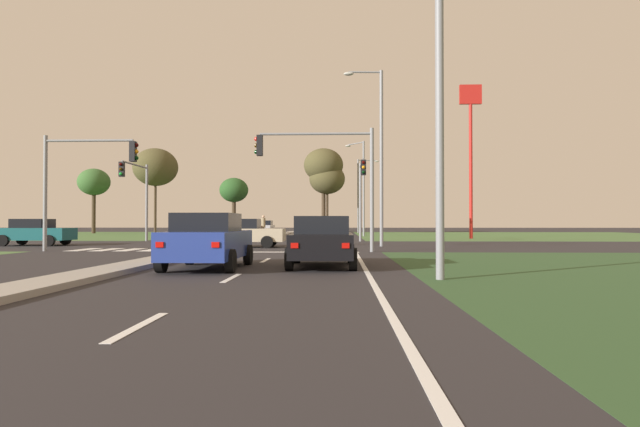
{
  "coord_description": "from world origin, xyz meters",
  "views": [
    {
      "loc": [
        6.1,
        -1.09,
        1.35
      ],
      "look_at": [
        4.71,
        38.0,
        1.98
      ],
      "focal_mm": 30.12,
      "sensor_mm": 36.0,
      "label": 1
    }
  ],
  "objects_px": {
    "car_navy_seventh": "(234,229)",
    "street_lamp_third": "(362,183)",
    "traffic_signal_near_left": "(80,171)",
    "treeline_second": "(155,167)",
    "pedestrian_at_median": "(263,224)",
    "street_lamp_near": "(435,62)",
    "treeline_near": "(94,183)",
    "car_beige_fifth": "(242,233)",
    "car_black_sixth": "(322,241)",
    "street_lamp_second": "(378,149)",
    "car_blue_near": "(208,240)",
    "car_teal_fourth": "(35,232)",
    "traffic_signal_far_right": "(361,185)",
    "car_silver_second": "(265,227)",
    "treeline_fifth": "(323,166)",
    "traffic_signal_near_right": "(328,166)",
    "fastfood_pole_sign": "(471,127)",
    "traffic_signal_far_left": "(138,187)",
    "street_lamp_fourth": "(360,192)",
    "treeline_fourth": "(327,179)",
    "car_maroon_third": "(251,228)",
    "treeline_third": "(234,191)"
  },
  "relations": [
    {
      "from": "car_teal_fourth",
      "to": "traffic_signal_far_right",
      "type": "distance_m",
      "value": 20.1
    },
    {
      "from": "car_silver_second",
      "to": "treeline_fifth",
      "type": "distance_m",
      "value": 10.61
    },
    {
      "from": "street_lamp_fourth",
      "to": "treeline_second",
      "type": "distance_m",
      "value": 24.98
    },
    {
      "from": "street_lamp_fourth",
      "to": "pedestrian_at_median",
      "type": "distance_m",
      "value": 24.88
    },
    {
      "from": "car_teal_fourth",
      "to": "treeline_near",
      "type": "distance_m",
      "value": 36.04
    },
    {
      "from": "traffic_signal_far_right",
      "to": "street_lamp_fourth",
      "type": "height_order",
      "value": "street_lamp_fourth"
    },
    {
      "from": "pedestrian_at_median",
      "to": "fastfood_pole_sign",
      "type": "xyz_separation_m",
      "value": [
        17.08,
        0.89,
        7.96
      ]
    },
    {
      "from": "car_black_sixth",
      "to": "traffic_signal_near_right",
      "type": "distance_m",
      "value": 8.81
    },
    {
      "from": "pedestrian_at_median",
      "to": "traffic_signal_near_right",
      "type": "bearing_deg",
      "value": -108.97
    },
    {
      "from": "street_lamp_second",
      "to": "treeline_second",
      "type": "xyz_separation_m",
      "value": [
        -24.21,
        33.36,
        2.46
      ]
    },
    {
      "from": "fastfood_pole_sign",
      "to": "street_lamp_second",
      "type": "bearing_deg",
      "value": -120.77
    },
    {
      "from": "car_black_sixth",
      "to": "street_lamp_second",
      "type": "distance_m",
      "value": 14.79
    },
    {
      "from": "car_navy_seventh",
      "to": "treeline_fifth",
      "type": "distance_m",
      "value": 23.64
    },
    {
      "from": "traffic_signal_far_left",
      "to": "street_lamp_third",
      "type": "bearing_deg",
      "value": 44.87
    },
    {
      "from": "pedestrian_at_median",
      "to": "street_lamp_second",
      "type": "bearing_deg",
      "value": -93.89
    },
    {
      "from": "car_blue_near",
      "to": "street_lamp_near",
      "type": "bearing_deg",
      "value": -25.95
    },
    {
      "from": "traffic_signal_far_right",
      "to": "treeline_fourth",
      "type": "distance_m",
      "value": 28.46
    },
    {
      "from": "traffic_signal_near_left",
      "to": "treeline_second",
      "type": "xyz_separation_m",
      "value": [
        -9.94,
        38.9,
        4.2
      ]
    },
    {
      "from": "car_maroon_third",
      "to": "car_beige_fifth",
      "type": "relative_size",
      "value": 1.0
    },
    {
      "from": "pedestrian_at_median",
      "to": "treeline_fifth",
      "type": "height_order",
      "value": "treeline_fifth"
    },
    {
      "from": "treeline_fifth",
      "to": "traffic_signal_near_left",
      "type": "bearing_deg",
      "value": -104.48
    },
    {
      "from": "street_lamp_third",
      "to": "treeline_fourth",
      "type": "height_order",
      "value": "street_lamp_third"
    },
    {
      "from": "street_lamp_second",
      "to": "treeline_fifth",
      "type": "distance_m",
      "value": 34.33
    },
    {
      "from": "treeline_near",
      "to": "car_teal_fourth",
      "type": "bearing_deg",
      "value": -70.11
    },
    {
      "from": "traffic_signal_near_left",
      "to": "traffic_signal_far_left",
      "type": "bearing_deg",
      "value": 98.15
    },
    {
      "from": "car_navy_seventh",
      "to": "street_lamp_third",
      "type": "height_order",
      "value": "street_lamp_third"
    },
    {
      "from": "car_navy_seventh",
      "to": "street_lamp_near",
      "type": "distance_m",
      "value": 32.04
    },
    {
      "from": "car_blue_near",
      "to": "treeline_near",
      "type": "bearing_deg",
      "value": 118.17
    },
    {
      "from": "traffic_signal_far_right",
      "to": "street_lamp_second",
      "type": "relative_size",
      "value": 0.56
    },
    {
      "from": "car_teal_fourth",
      "to": "street_lamp_second",
      "type": "distance_m",
      "value": 20.36
    },
    {
      "from": "street_lamp_second",
      "to": "street_lamp_near",
      "type": "bearing_deg",
      "value": -89.89
    },
    {
      "from": "traffic_signal_near_left",
      "to": "treeline_second",
      "type": "relative_size",
      "value": 0.53
    },
    {
      "from": "street_lamp_third",
      "to": "pedestrian_at_median",
      "type": "height_order",
      "value": "street_lamp_third"
    },
    {
      "from": "street_lamp_second",
      "to": "traffic_signal_far_right",
      "type": "bearing_deg",
      "value": 96.94
    },
    {
      "from": "car_blue_near",
      "to": "pedestrian_at_median",
      "type": "distance_m",
      "value": 28.28
    },
    {
      "from": "car_blue_near",
      "to": "car_navy_seventh",
      "type": "relative_size",
      "value": 0.95
    },
    {
      "from": "street_lamp_third",
      "to": "treeline_third",
      "type": "height_order",
      "value": "street_lamp_third"
    },
    {
      "from": "treeline_fifth",
      "to": "street_lamp_near",
      "type": "bearing_deg",
      "value": -85.45
    },
    {
      "from": "car_silver_second",
      "to": "traffic_signal_near_right",
      "type": "height_order",
      "value": "traffic_signal_near_right"
    },
    {
      "from": "traffic_signal_far_left",
      "to": "street_lamp_second",
      "type": "distance_m",
      "value": 17.06
    },
    {
      "from": "car_teal_fourth",
      "to": "fastfood_pole_sign",
      "type": "relative_size",
      "value": 0.33
    },
    {
      "from": "treeline_near",
      "to": "car_blue_near",
      "type": "bearing_deg",
      "value": -61.83
    },
    {
      "from": "traffic_signal_near_right",
      "to": "car_silver_second",
      "type": "bearing_deg",
      "value": 102.48
    },
    {
      "from": "car_blue_near",
      "to": "treeline_fifth",
      "type": "bearing_deg",
      "value": 87.67
    },
    {
      "from": "pedestrian_at_median",
      "to": "treeline_fourth",
      "type": "height_order",
      "value": "treeline_fourth"
    },
    {
      "from": "traffic_signal_near_left",
      "to": "street_lamp_near",
      "type": "height_order",
      "value": "street_lamp_near"
    },
    {
      "from": "car_silver_second",
      "to": "street_lamp_near",
      "type": "xyz_separation_m",
      "value": [
        10.59,
        -47.34,
        4.31
      ]
    },
    {
      "from": "treeline_near",
      "to": "treeline_fifth",
      "type": "xyz_separation_m",
      "value": [
        27.88,
        0.11,
        1.96
      ]
    },
    {
      "from": "car_black_sixth",
      "to": "pedestrian_at_median",
      "type": "distance_m",
      "value": 28.02
    },
    {
      "from": "treeline_near",
      "to": "car_beige_fifth",
      "type": "bearing_deg",
      "value": -55.16
    }
  ]
}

